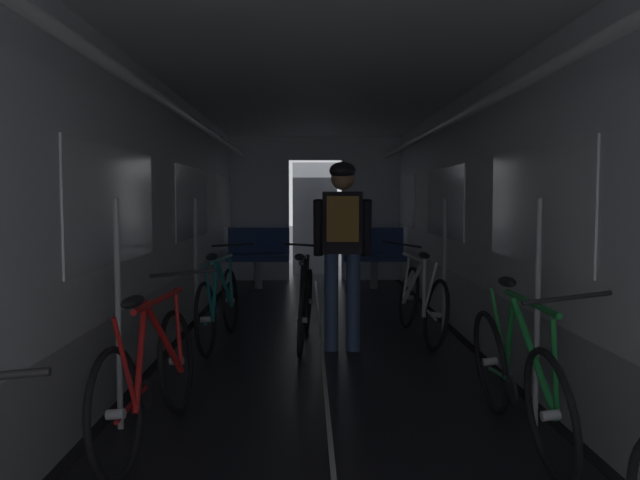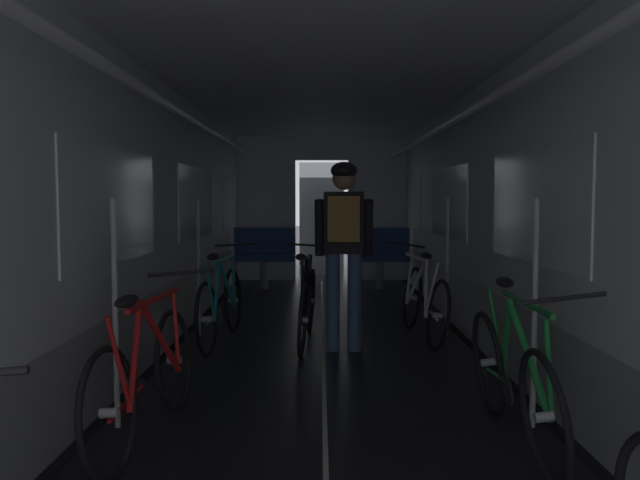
{
  "view_description": "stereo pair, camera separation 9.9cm",
  "coord_description": "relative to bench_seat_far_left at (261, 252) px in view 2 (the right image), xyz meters",
  "views": [
    {
      "loc": [
        -0.13,
        -1.65,
        1.4
      ],
      "look_at": [
        0.0,
        4.94,
        0.96
      ],
      "focal_mm": 35.12,
      "sensor_mm": 36.0,
      "label": 1
    },
    {
      "loc": [
        -0.03,
        -1.65,
        1.4
      ],
      "look_at": [
        0.0,
        4.94,
        0.96
      ],
      "focal_mm": 35.12,
      "sensor_mm": 36.0,
      "label": 2
    }
  ],
  "objects": [
    {
      "name": "train_car_shell",
      "position": [
        0.9,
        -4.47,
        1.13
      ],
      "size": [
        3.14,
        12.34,
        2.57
      ],
      "color": "black",
      "rests_on": "ground"
    },
    {
      "name": "bench_seat_far_left",
      "position": [
        0.0,
        0.0,
        0.0
      ],
      "size": [
        0.98,
        0.51,
        0.95
      ],
      "color": "gray",
      "rests_on": "ground"
    },
    {
      "name": "bench_seat_far_right",
      "position": [
        1.8,
        0.0,
        0.0
      ],
      "size": [
        0.98,
        0.51,
        0.95
      ],
      "color": "gray",
      "rests_on": "ground"
    },
    {
      "name": "bicycle_teal",
      "position": [
        -0.08,
        -3.76,
        -0.18
      ],
      "size": [
        0.44,
        1.69,
        0.94
      ],
      "color": "black",
      "rests_on": "ground"
    },
    {
      "name": "bicycle_green",
      "position": [
        1.97,
        -6.21,
        -0.19
      ],
      "size": [
        0.44,
        1.69,
        0.95
      ],
      "color": "black",
      "rests_on": "ground"
    },
    {
      "name": "bicycle_white",
      "position": [
        1.9,
        -3.56,
        -0.19
      ],
      "size": [
        0.49,
        1.7,
        0.96
      ],
      "color": "black",
      "rests_on": "ground"
    },
    {
      "name": "bicycle_red",
      "position": [
        -0.13,
        -6.18,
        -0.19
      ],
      "size": [
        0.44,
        1.69,
        0.95
      ],
      "color": "black",
      "rests_on": "ground"
    },
    {
      "name": "person_cyclist_aisle",
      "position": [
        1.09,
        -4.06,
        0.5
      ],
      "size": [
        0.54,
        0.4,
        1.73
      ],
      "color": "#384C75",
      "rests_on": "ground"
    },
    {
      "name": "bicycle_black_in_aisle",
      "position": [
        0.75,
        -3.8,
        -0.18
      ],
      "size": [
        0.44,
        1.69,
        0.94
      ],
      "color": "black",
      "rests_on": "ground"
    }
  ]
}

